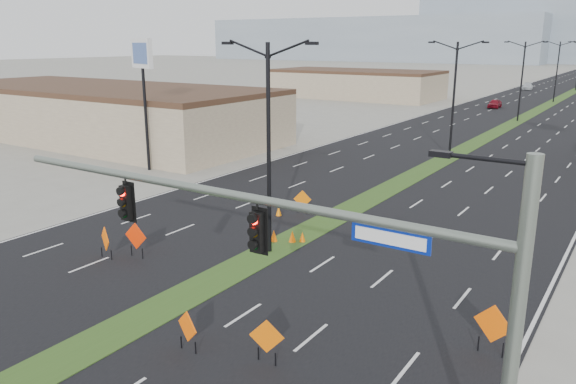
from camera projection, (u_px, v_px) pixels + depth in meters
The scene contains 25 objects.
ground at pixel (54, 365), 17.94m from camera, with size 600.00×600.00×0.00m, color gray.
road_surface at pixel (557, 100), 98.67m from camera, with size 25.00×400.00×0.02m, color black.
median_strip at pixel (557, 100), 98.67m from camera, with size 2.00×400.00×0.04m, color #324F1C.
building_sw_near at pixel (99, 114), 60.06m from camera, with size 40.00×16.00×5.00m, color tan.
building_sw_far at pixel (355, 85), 102.93m from camera, with size 30.00×14.00×4.50m, color tan.
mesa_west at pixel (372, 39), 304.71m from camera, with size 180.00×50.00×22.00m, color gray.
mesa_backdrop at pixel (566, 29), 288.00m from camera, with size 140.00×50.00×32.00m, color gray.
signal_mast at pixel (319, 262), 13.78m from camera, with size 16.30×0.60×8.00m.
streetlight_0 at pixel (269, 143), 26.22m from camera, with size 5.15×0.24×10.02m.
streetlight_1 at pixel (454, 96), 48.83m from camera, with size 5.15×0.24×10.02m.
streetlight_2 at pixel (522, 79), 71.43m from camera, with size 5.15×0.24×10.02m.
streetlight_3 at pixel (557, 70), 94.03m from camera, with size 5.15×0.24×10.02m.
car_left at pixel (495, 104), 87.08m from camera, with size 1.58×3.93×1.34m, color maroon.
car_far at pixel (528, 86), 119.71m from camera, with size 1.99×4.91×1.42m, color silver.
construction_sign_0 at pixel (105, 240), 26.54m from camera, with size 1.11×0.53×1.60m.
construction_sign_1 at pixel (136, 237), 26.66m from camera, with size 1.31×0.14×1.74m.
construction_sign_2 at pixel (302, 200), 33.53m from camera, with size 1.05×0.37×1.45m.
construction_sign_3 at pixel (187, 328), 18.55m from camera, with size 1.07×0.34×1.47m.
construction_sign_4 at pixel (267, 338), 17.85m from camera, with size 1.09×0.44×1.54m.
construction_sign_5 at pixel (493, 325), 18.29m from camera, with size 1.33×0.35×1.80m.
cone_0 at pixel (292, 237), 28.81m from camera, with size 0.39×0.39×0.64m, color #FF6505.
cone_1 at pixel (274, 236), 28.91m from camera, with size 0.39×0.39×0.65m, color #EB5B04.
cone_2 at pixel (302, 237), 28.87m from camera, with size 0.34×0.34×0.57m, color #DE6104.
cone_3 at pixel (279, 211), 33.27m from camera, with size 0.35×0.35×0.59m, color orange.
pole_sign_west at pixel (142, 63), 43.06m from camera, with size 3.26×1.49×10.27m.
Camera 1 is at (14.98, -9.17, 10.03)m, focal length 35.00 mm.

